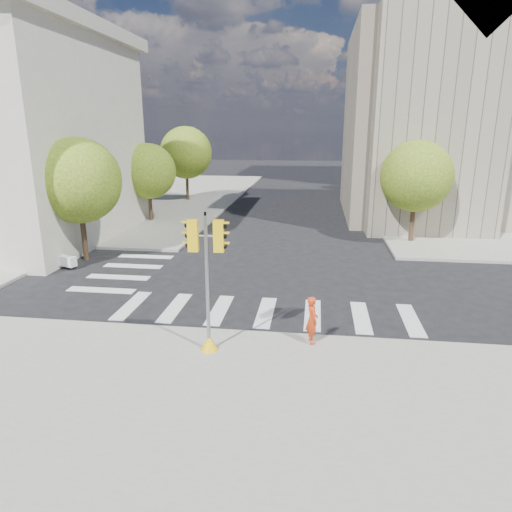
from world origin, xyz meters
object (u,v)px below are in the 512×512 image
(lamp_near, at_px, (413,162))
(lamp_far, at_px, (384,151))
(planter_wall, at_px, (32,255))
(traffic_signal, at_px, (208,294))
(photographer, at_px, (312,320))

(lamp_near, relative_size, lamp_far, 1.00)
(lamp_near, xyz_separation_m, planter_wall, (-21.00, -10.96, -4.18))
(lamp_far, distance_m, planter_wall, 32.89)
(traffic_signal, relative_size, photographer, 2.77)
(lamp_far, xyz_separation_m, photographer, (-6.32, -32.62, -3.64))
(lamp_near, bearing_deg, planter_wall, -152.43)
(lamp_near, relative_size, planter_wall, 1.35)
(lamp_near, height_order, photographer, lamp_near)
(lamp_near, relative_size, traffic_signal, 1.85)
(planter_wall, bearing_deg, lamp_near, 45.39)
(planter_wall, bearing_deg, photographer, -9.71)
(lamp_near, height_order, lamp_far, same)
(photographer, bearing_deg, lamp_near, -36.28)
(lamp_near, height_order, planter_wall, lamp_near)
(traffic_signal, bearing_deg, photographer, 13.10)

